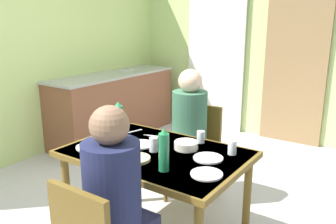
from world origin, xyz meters
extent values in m
plane|color=#BAB5B6|center=(0.00, 0.00, 0.00)|extent=(7.19, 7.19, 0.00)
cube|color=#BED784|center=(0.00, 2.76, 1.28)|extent=(4.10, 0.10, 2.56)
cube|color=#BED87F|center=(-1.95, 0.69, 1.28)|extent=(0.10, 4.15, 2.56)
cube|color=olive|center=(0.49, 2.68, 1.00)|extent=(0.80, 0.05, 2.00)
cube|color=white|center=(-0.66, 2.66, 1.07)|extent=(0.90, 0.03, 2.15)
cube|color=brown|center=(-1.62, 1.49, 0.43)|extent=(0.60, 1.95, 0.87)
cube|color=#9E9E99|center=(-1.62, 1.49, 0.89)|extent=(0.61, 1.99, 0.03)
cylinder|color=#B7B7BC|center=(-1.62, 1.79, 0.91)|extent=(0.21, 0.21, 0.01)
cube|color=brown|center=(0.34, -0.15, 0.71)|extent=(1.24, 0.85, 0.04)
cube|color=beige|center=(0.34, -0.15, 0.73)|extent=(1.19, 0.81, 0.00)
cylinder|color=brown|center=(-0.22, -0.50, 0.34)|extent=(0.06, 0.06, 0.69)
cylinder|color=brown|center=(-0.22, 0.21, 0.34)|extent=(0.06, 0.06, 0.69)
cylinder|color=brown|center=(0.89, 0.21, 0.34)|extent=(0.06, 0.06, 0.69)
cube|color=brown|center=(0.21, 0.56, 0.45)|extent=(0.40, 0.40, 0.04)
cube|color=brown|center=(0.21, 0.74, 0.66)|extent=(0.38, 0.04, 0.42)
cylinder|color=brown|center=(0.38, 0.39, 0.21)|extent=(0.04, 0.04, 0.41)
cylinder|color=brown|center=(0.04, 0.39, 0.21)|extent=(0.04, 0.04, 0.41)
cylinder|color=brown|center=(0.38, 0.73, 0.21)|extent=(0.04, 0.04, 0.41)
cylinder|color=brown|center=(0.04, 0.73, 0.21)|extent=(0.04, 0.04, 0.41)
cylinder|color=#1E2347|center=(0.54, -0.80, 0.77)|extent=(0.30, 0.30, 0.52)
sphere|color=#846047|center=(0.54, -0.80, 1.12)|extent=(0.20, 0.20, 0.20)
cube|color=#406D50|center=(0.21, 0.40, 0.51)|extent=(0.30, 0.22, 0.12)
cylinder|color=#38664C|center=(0.21, 0.51, 0.77)|extent=(0.30, 0.30, 0.52)
sphere|color=beige|center=(0.21, 0.51, 1.12)|extent=(0.20, 0.20, 0.20)
cylinder|color=#218554|center=(-0.09, -0.05, 0.85)|extent=(0.07, 0.07, 0.25)
cone|color=#287E50|center=(-0.09, -0.05, 0.99)|extent=(0.05, 0.05, 0.03)
cylinder|color=#1F7947|center=(0.57, -0.38, 0.85)|extent=(0.06, 0.06, 0.24)
cone|color=#238045|center=(0.57, -0.38, 0.98)|extent=(0.05, 0.05, 0.04)
cylinder|color=silver|center=(0.49, 0.01, 0.76)|extent=(0.17, 0.17, 0.05)
cylinder|color=white|center=(0.81, -0.29, 0.74)|extent=(0.19, 0.19, 0.01)
cylinder|color=white|center=(-0.09, -0.36, 0.74)|extent=(0.22, 0.22, 0.01)
cylinder|color=white|center=(0.17, -0.12, 0.74)|extent=(0.20, 0.20, 0.01)
cylinder|color=white|center=(0.70, -0.06, 0.74)|extent=(0.20, 0.20, 0.01)
cylinder|color=silver|center=(0.33, -0.16, 0.78)|extent=(0.06, 0.06, 0.10)
cylinder|color=silver|center=(0.51, 0.18, 0.77)|extent=(0.06, 0.06, 0.09)
cylinder|color=silver|center=(0.80, 0.10, 0.78)|extent=(0.06, 0.06, 0.10)
cylinder|color=#DBB77A|center=(0.33, -0.35, 0.74)|extent=(0.19, 0.19, 0.02)
cube|color=silver|center=(0.12, 0.10, 0.73)|extent=(0.15, 0.06, 0.00)
cube|color=silver|center=(0.13, -0.45, 0.73)|extent=(0.12, 0.12, 0.00)
cube|color=silver|center=(-0.07, 0.11, 0.73)|extent=(0.06, 0.15, 0.00)
camera|label=1|loc=(1.70, -1.97, 1.62)|focal=37.29mm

